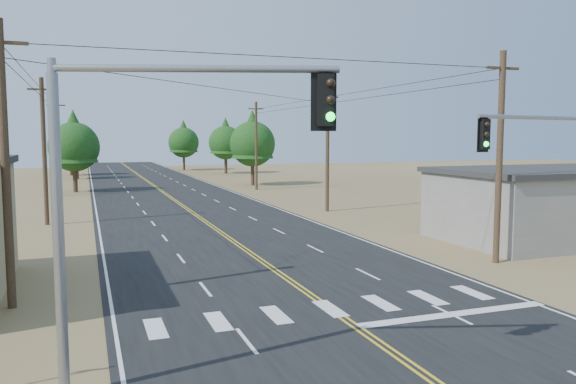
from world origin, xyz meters
name	(u,v)px	position (x,y,z in m)	size (l,w,h in m)	color
road	(204,221)	(0.00, 30.00, 0.01)	(15.00, 200.00, 0.02)	black
building_right	(567,205)	(19.00, 16.00, 2.00)	(15.00, 8.00, 4.00)	gray
utility_pole_left_near	(5,163)	(-10.50, 12.00, 5.12)	(1.80, 0.30, 10.00)	#4C3826
utility_pole_left_mid	(44,150)	(-10.50, 32.00, 5.12)	(1.80, 0.30, 10.00)	#4C3826
utility_pole_left_far	(57,146)	(-10.50, 52.00, 5.12)	(1.80, 0.30, 10.00)	#4C3826
utility_pole_right_near	(500,156)	(10.50, 12.00, 5.12)	(1.80, 0.30, 10.00)	#4C3826
utility_pole_right_mid	(327,148)	(10.50, 32.00, 5.12)	(1.80, 0.30, 10.00)	#4C3826
utility_pole_right_far	(256,145)	(10.50, 52.00, 5.12)	(1.80, 0.30, 10.00)	#4C3826
signal_mast_left	(140,172)	(-6.75, 3.45, 5.23)	(6.21, 2.19, 7.73)	gray
signal_mast_right	(561,171)	(9.14, 7.01, 4.72)	(6.36, 1.20, 6.91)	gray
tree_left_near	(74,142)	(-9.00, 55.99, 5.50)	(5.40, 5.40, 9.00)	#3F2D1E
tree_left_mid	(76,146)	(-9.02, 76.44, 4.67)	(4.58, 4.58, 7.64)	#3F2D1E
tree_left_far	(70,143)	(-10.03, 85.00, 5.14)	(5.05, 5.05, 8.41)	#3F2D1E
tree_right_near	(252,139)	(11.75, 57.77, 5.74)	(5.63, 5.63, 9.39)	#3F2D1E
tree_right_mid	(226,139)	(14.00, 81.32, 5.66)	(5.55, 5.55, 9.25)	#3F2D1E
tree_right_far	(184,139)	(9.00, 92.89, 5.59)	(5.49, 5.49, 9.15)	#3F2D1E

